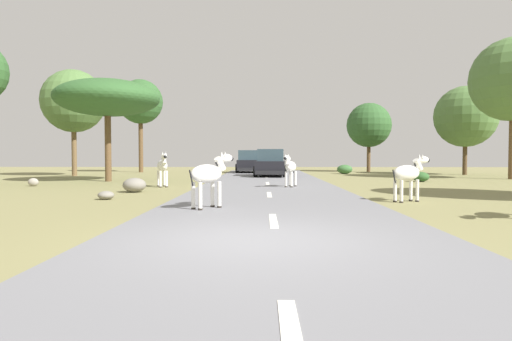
% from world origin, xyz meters
% --- Properties ---
extents(ground_plane, '(90.00, 90.00, 0.00)m').
position_xyz_m(ground_plane, '(0.00, 0.00, 0.00)').
color(ground_plane, olive).
extents(road, '(6.00, 64.00, 0.05)m').
position_xyz_m(road, '(0.35, 0.00, 0.03)').
color(road, slate).
rests_on(road, ground_plane).
extents(lane_markings, '(0.16, 56.00, 0.01)m').
position_xyz_m(lane_markings, '(0.35, -1.00, 0.05)').
color(lane_markings, silver).
rests_on(lane_markings, road).
extents(zebra_0, '(0.72, 1.44, 1.41)m').
position_xyz_m(zebra_0, '(1.30, 11.73, 0.89)').
color(zebra_0, silver).
rests_on(zebra_0, road).
extents(zebra_1, '(0.82, 1.56, 1.54)m').
position_xyz_m(zebra_1, '(-4.29, 12.22, 0.92)').
color(zebra_1, silver).
rests_on(zebra_1, ground_plane).
extents(zebra_2, '(1.15, 1.29, 1.45)m').
position_xyz_m(zebra_2, '(-1.24, 4.13, 0.91)').
color(zebra_2, silver).
rests_on(zebra_2, road).
extents(zebra_3, '(1.40, 0.92, 1.43)m').
position_xyz_m(zebra_3, '(4.52, 6.23, 0.85)').
color(zebra_3, silver).
rests_on(zebra_3, ground_plane).
extents(car_0, '(2.23, 4.44, 1.74)m').
position_xyz_m(car_0, '(0.65, 21.47, 0.85)').
color(car_0, black).
rests_on(car_0, road).
extents(car_1, '(2.09, 4.38, 1.74)m').
position_xyz_m(car_1, '(-0.99, 27.84, 0.85)').
color(car_1, black).
rests_on(car_1, road).
extents(tree_0, '(4.21, 4.21, 7.16)m').
position_xyz_m(tree_0, '(-12.67, 22.56, 5.03)').
color(tree_0, brown).
rests_on(tree_0, ground_plane).
extents(tree_1, '(5.51, 5.51, 5.41)m').
position_xyz_m(tree_1, '(-8.15, 16.34, 4.43)').
color(tree_1, brown).
rests_on(tree_1, ground_plane).
extents(tree_3, '(4.34, 4.34, 6.32)m').
position_xyz_m(tree_3, '(14.54, 24.55, 4.15)').
color(tree_3, '#4C3823').
rests_on(tree_3, ground_plane).
extents(tree_6, '(3.62, 3.62, 7.59)m').
position_xyz_m(tree_6, '(-9.90, 28.91, 5.74)').
color(tree_6, brown).
rests_on(tree_6, ground_plane).
extents(tree_7, '(3.70, 3.70, 5.77)m').
position_xyz_m(tree_7, '(9.00, 30.00, 3.91)').
color(tree_7, brown).
rests_on(tree_7, ground_plane).
extents(bush_0, '(1.15, 1.03, 0.69)m').
position_xyz_m(bush_0, '(6.26, 25.97, 0.34)').
color(bush_0, '#386633').
rests_on(bush_0, ground_plane).
extents(bush_2, '(0.87, 0.78, 0.52)m').
position_xyz_m(bush_2, '(8.47, 16.27, 0.26)').
color(bush_2, '#2D5628').
rests_on(bush_2, ground_plane).
extents(rock_0, '(0.47, 0.33, 0.37)m').
position_xyz_m(rock_0, '(-10.26, 12.63, 0.18)').
color(rock_0, gray).
rests_on(rock_0, ground_plane).
extents(rock_1, '(0.86, 0.87, 0.55)m').
position_xyz_m(rock_1, '(-4.74, 9.50, 0.27)').
color(rock_1, gray).
rests_on(rock_1, ground_plane).
extents(rock_2, '(0.51, 0.52, 0.27)m').
position_xyz_m(rock_2, '(-4.84, 6.76, 0.14)').
color(rock_2, gray).
rests_on(rock_2, ground_plane).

